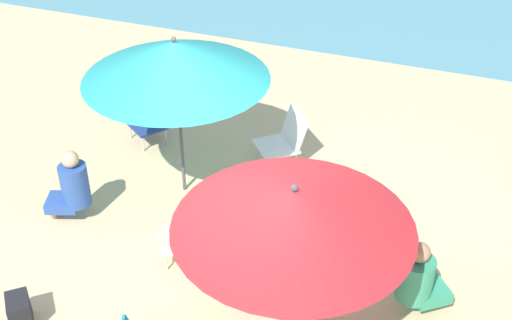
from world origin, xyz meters
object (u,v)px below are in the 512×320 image
at_px(person_c, 419,279).
at_px(umbrella_teal, 175,61).
at_px(beach_chair_e, 186,242).
at_px(person_b, 241,216).
at_px(beach_bag, 20,312).
at_px(umbrella_red, 294,209).
at_px(person_a, 71,187).
at_px(beach_chair_b, 285,138).
at_px(beach_chair_c, 143,117).
at_px(beach_chair_a, 300,220).

bearing_deg(person_c, umbrella_teal, 123.40).
xyz_separation_m(umbrella_teal, beach_chair_e, (0.61, -1.22, -1.46)).
relative_size(person_b, beach_bag, 2.92).
xyz_separation_m(umbrella_red, person_a, (-2.90, 0.82, -1.08)).
xyz_separation_m(person_c, beach_bag, (-3.56, -1.52, -0.25)).
bearing_deg(umbrella_teal, beach_chair_b, 45.63).
xyz_separation_m(beach_chair_c, person_b, (2.12, -1.74, 0.18)).
height_order(beach_chair_a, beach_bag, beach_chair_a).
distance_m(beach_chair_b, person_a, 2.75).
relative_size(person_a, person_b, 0.93).
height_order(beach_chair_b, beach_chair_e, beach_chair_b).
distance_m(umbrella_red, person_a, 3.20).
xyz_separation_m(person_b, person_c, (1.93, -0.20, -0.08)).
bearing_deg(person_c, beach_bag, 165.45).
bearing_deg(beach_chair_c, umbrella_red, -6.34).
distance_m(beach_chair_e, person_b, 0.64).
xyz_separation_m(beach_chair_a, person_a, (-2.59, -0.53, 0.17)).
distance_m(beach_chair_e, person_a, 1.60).
bearing_deg(beach_chair_c, beach_chair_a, 9.21).
height_order(person_c, beach_bag, person_c).
height_order(person_b, person_c, person_b).
bearing_deg(person_a, beach_chair_e, 150.78).
relative_size(umbrella_red, beach_chair_c, 2.91).
bearing_deg(person_b, beach_chair_c, 106.91).
bearing_deg(beach_chair_e, person_b, -72.72).
height_order(beach_chair_a, beach_chair_e, beach_chair_e).
xyz_separation_m(beach_chair_a, beach_bag, (-2.17, -2.14, -0.11)).
height_order(beach_chair_c, beach_bag, beach_chair_c).
height_order(beach_chair_b, beach_chair_c, beach_chair_b).
bearing_deg(beach_chair_c, person_a, -52.13).
height_order(umbrella_red, person_c, umbrella_red).
height_order(person_b, beach_bag, person_b).
xyz_separation_m(umbrella_red, beach_chair_e, (-1.32, 0.55, -1.22)).
relative_size(umbrella_teal, beach_chair_e, 3.02).
bearing_deg(beach_chair_b, person_b, 51.30).
bearing_deg(person_c, person_b, 136.42).
relative_size(umbrella_teal, beach_bag, 6.19).
distance_m(umbrella_teal, person_a, 1.89).
xyz_separation_m(umbrella_red, beach_chair_c, (-2.97, 2.67, -1.20)).
distance_m(beach_chair_b, beach_chair_c, 2.01).
xyz_separation_m(beach_chair_e, person_b, (0.47, 0.38, 0.19)).
relative_size(beach_chair_e, person_b, 0.70).
relative_size(beach_chair_c, beach_bag, 2.12).
xyz_separation_m(person_b, beach_bag, (-1.63, -1.72, -0.33)).
bearing_deg(beach_bag, person_c, 23.12).
bearing_deg(umbrella_teal, beach_chair_e, -63.32).
relative_size(umbrella_teal, beach_chair_c, 2.92).
xyz_separation_m(person_a, person_b, (2.05, 0.11, 0.05)).
bearing_deg(beach_bag, beach_chair_a, 44.58).
distance_m(umbrella_red, beach_chair_c, 4.17).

